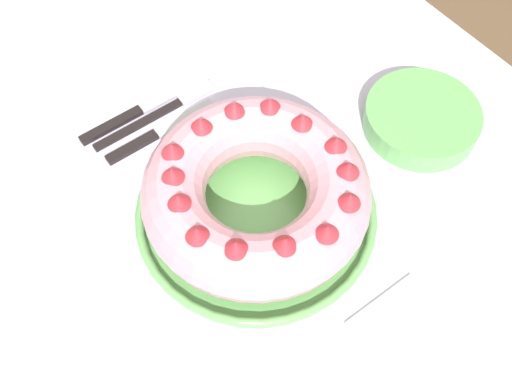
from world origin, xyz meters
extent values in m
plane|color=brown|center=(0.00, 0.00, 0.00)|extent=(8.00, 8.00, 0.00)
cube|color=silver|center=(0.00, 0.00, 0.76)|extent=(1.31, 0.99, 0.03)
cylinder|color=brown|center=(-0.59, 0.43, 0.37)|extent=(0.06, 0.06, 0.75)
cylinder|color=#6BB760|center=(0.01, -0.02, 0.79)|extent=(0.32, 0.32, 0.01)
torus|color=#6BB760|center=(0.01, -0.02, 0.80)|extent=(0.33, 0.33, 0.01)
torus|color=#E09EAD|center=(0.01, -0.02, 0.85)|extent=(0.30, 0.30, 0.08)
cone|color=red|center=(0.04, 0.09, 0.90)|extent=(0.04, 0.04, 0.02)
cone|color=red|center=(-0.02, 0.08, 0.90)|extent=(0.04, 0.04, 0.02)
cone|color=red|center=(-0.06, 0.06, 0.90)|extent=(0.03, 0.03, 0.02)
cone|color=red|center=(-0.09, 0.02, 0.90)|extent=(0.04, 0.04, 0.02)
cone|color=red|center=(-0.09, -0.03, 0.90)|extent=(0.04, 0.04, 0.02)
cone|color=red|center=(-0.08, -0.08, 0.90)|extent=(0.04, 0.04, 0.02)
cone|color=red|center=(-0.05, -0.10, 0.90)|extent=(0.04, 0.04, 0.02)
cone|color=red|center=(-0.01, -0.12, 0.90)|extent=(0.03, 0.03, 0.02)
cone|color=red|center=(0.04, -0.12, 0.90)|extent=(0.04, 0.04, 0.02)
cone|color=red|center=(0.08, -0.10, 0.90)|extent=(0.04, 0.04, 0.02)
cone|color=red|center=(0.11, -0.05, 0.90)|extent=(0.03, 0.03, 0.02)
cone|color=red|center=(0.13, 0.00, 0.90)|extent=(0.04, 0.04, 0.02)
cone|color=red|center=(0.11, 0.05, 0.90)|extent=(0.04, 0.04, 0.02)
cone|color=red|center=(0.08, 0.08, 0.90)|extent=(0.04, 0.04, 0.02)
cube|color=black|center=(-0.23, -0.06, 0.78)|extent=(0.01, 0.15, 0.01)
cube|color=silver|center=(-0.23, 0.04, 0.78)|extent=(0.02, 0.06, 0.01)
cube|color=black|center=(-0.25, -0.10, 0.78)|extent=(0.02, 0.10, 0.01)
cube|color=silver|center=(-0.25, 0.02, 0.78)|extent=(0.02, 0.13, 0.00)
cube|color=black|center=(-0.20, -0.09, 0.78)|extent=(0.02, 0.08, 0.01)
cube|color=silver|center=(-0.20, 0.00, 0.78)|extent=(0.02, 0.10, 0.00)
cylinder|color=#6BB760|center=(0.03, 0.28, 0.80)|extent=(0.17, 0.17, 0.04)
cube|color=#B2D1B7|center=(0.28, 0.04, 0.78)|extent=(0.16, 0.12, 0.00)
camera|label=1|loc=(0.34, -0.26, 1.51)|focal=42.00mm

